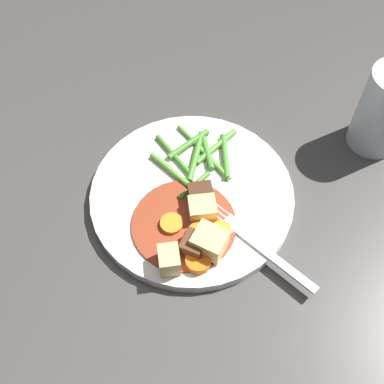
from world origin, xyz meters
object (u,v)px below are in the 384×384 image
carrot_slice_0 (201,235)px  fork (250,240)px  meat_chunk_0 (194,245)px  meat_chunk_1 (201,195)px  carrot_slice_1 (172,224)px  carrot_slice_3 (198,261)px  carrot_slice_2 (221,231)px  potato_chunk_0 (202,209)px  dinner_plate (192,195)px  potato_chunk_1 (210,242)px  potato_chunk_2 (169,260)px

carrot_slice_0 → fork: size_ratio=0.19×
meat_chunk_0 → meat_chunk_1: 0.07m
carrot_slice_1 → carrot_slice_3: (0.04, 0.05, 0.00)m
carrot_slice_2 → potato_chunk_0: (-0.02, -0.03, 0.01)m
potato_chunk_0 → meat_chunk_1: 0.02m
meat_chunk_1 → fork: bearing=64.9°
dinner_plate → potato_chunk_1: size_ratio=6.99×
carrot_slice_3 → meat_chunk_0: meat_chunk_0 is taller
potato_chunk_2 → carrot_slice_2: bearing=143.8°
meat_chunk_1 → fork: size_ratio=0.17×
potato_chunk_2 → meat_chunk_1: size_ratio=1.00×
carrot_slice_1 → carrot_slice_3: 0.06m
potato_chunk_2 → meat_chunk_1: potato_chunk_2 is taller
carrot_slice_1 → meat_chunk_0: size_ratio=0.97×
dinner_plate → meat_chunk_1: (0.01, 0.01, 0.02)m
carrot_slice_2 → potato_chunk_0: size_ratio=0.75×
carrot_slice_2 → potato_chunk_0: potato_chunk_0 is taller
dinner_plate → meat_chunk_1: 0.02m
carrot_slice_2 → meat_chunk_1: bearing=-133.8°
carrot_slice_1 → potato_chunk_1: (0.01, 0.05, 0.01)m
potato_chunk_0 → meat_chunk_1: (-0.02, -0.01, -0.00)m
carrot_slice_2 → fork: (-0.00, 0.04, -0.00)m
carrot_slice_1 → meat_chunk_1: (-0.05, 0.02, 0.01)m
carrot_slice_0 → carrot_slice_3: (0.03, 0.01, -0.00)m
carrot_slice_0 → carrot_slice_2: (-0.01, 0.02, -0.00)m
meat_chunk_1 → fork: (0.03, 0.07, -0.01)m
potato_chunk_2 → meat_chunk_1: (-0.09, 0.01, -0.00)m
carrot_slice_2 → carrot_slice_1: bearing=-80.5°
fork → carrot_slice_1: bearing=-82.8°
carrot_slice_1 → carrot_slice_3: carrot_slice_3 is taller
potato_chunk_0 → meat_chunk_0: 0.05m
carrot_slice_3 → potato_chunk_2: 0.03m
potato_chunk_2 → carrot_slice_1: bearing=-162.3°
carrot_slice_3 → meat_chunk_0: bearing=-145.6°
carrot_slice_1 → potato_chunk_2: potato_chunk_2 is taller
carrot_slice_2 → fork: 0.04m
dinner_plate → carrot_slice_3: carrot_slice_3 is taller
carrot_slice_2 → potato_chunk_0: 0.03m
meat_chunk_0 → fork: size_ratio=0.17×
potato_chunk_2 → meat_chunk_0: 0.03m
carrot_slice_0 → meat_chunk_1: (-0.05, -0.02, 0.01)m
potato_chunk_2 → carrot_slice_0: bearing=154.2°
potato_chunk_0 → potato_chunk_2: (0.08, -0.01, 0.00)m
potato_chunk_0 → meat_chunk_0: (0.05, 0.01, -0.00)m
carrot_slice_2 → meat_chunk_1: size_ratio=0.83×
carrot_slice_1 → meat_chunk_0: (0.02, 0.03, 0.01)m
potato_chunk_1 → potato_chunk_2: 0.05m
meat_chunk_0 → carrot_slice_1: bearing=-120.7°
potato_chunk_2 → fork: 0.10m
carrot_slice_3 → meat_chunk_1: bearing=-163.2°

